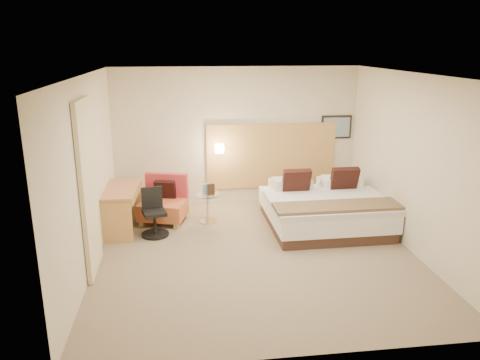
{
  "coord_description": "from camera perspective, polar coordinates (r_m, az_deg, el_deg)",
  "views": [
    {
      "loc": [
        -1.09,
        -6.52,
        3.1
      ],
      "look_at": [
        -0.16,
        0.71,
        0.98
      ],
      "focal_mm": 35.0,
      "sensor_mm": 36.0,
      "label": 1
    }
  ],
  "objects": [
    {
      "name": "headboard_panel",
      "position": [
        9.41,
        3.84,
        2.97
      ],
      "size": [
        2.6,
        0.04,
        1.3
      ],
      "primitive_type": "cube",
      "color": "tan",
      "rests_on": "wall_back"
    },
    {
      "name": "art_frame",
      "position": [
        9.65,
        11.65,
        6.34
      ],
      "size": [
        0.62,
        0.03,
        0.47
      ],
      "primitive_type": "cube",
      "color": "black",
      "rests_on": "wall_back"
    },
    {
      "name": "floor",
      "position": [
        7.3,
        1.98,
        -9.01
      ],
      "size": [
        4.8,
        5.0,
        0.02
      ],
      "primitive_type": "cube",
      "color": "#806D56",
      "rests_on": "ground"
    },
    {
      "name": "art_canvas",
      "position": [
        9.63,
        11.69,
        6.32
      ],
      "size": [
        0.54,
        0.01,
        0.39
      ],
      "primitive_type": "cube",
      "color": "gray",
      "rests_on": "wall_back"
    },
    {
      "name": "ceiling",
      "position": [
        6.62,
        2.22,
        12.82
      ],
      "size": [
        4.8,
        5.0,
        0.02
      ],
      "primitive_type": "cube",
      "color": "white",
      "rests_on": "floor"
    },
    {
      "name": "wall_left",
      "position": [
        6.88,
        -18.14,
        0.64
      ],
      "size": [
        0.02,
        5.0,
        2.7
      ],
      "primitive_type": "cube",
      "color": "beige",
      "rests_on": "floor"
    },
    {
      "name": "menu_folder",
      "position": [
        8.31,
        -3.54,
        -1.13
      ],
      "size": [
        0.13,
        0.08,
        0.21
      ],
      "primitive_type": "cube",
      "rotation": [
        0.0,
        0.0,
        0.26
      ],
      "color": "#352215",
      "rests_on": "side_table"
    },
    {
      "name": "bottle_a",
      "position": [
        8.35,
        -4.4,
        -1.12
      ],
      "size": [
        0.07,
        0.07,
        0.19
      ],
      "primitive_type": "cylinder",
      "rotation": [
        0.0,
        0.0,
        0.26
      ],
      "color": "#84A8CD",
      "rests_on": "side_table"
    },
    {
      "name": "lamp_shade",
      "position": [
        9.12,
        -2.51,
        3.85
      ],
      "size": [
        0.15,
        0.15,
        0.15
      ],
      "primitive_type": "cube",
      "color": "beige",
      "rests_on": "wall_back"
    },
    {
      "name": "desk",
      "position": [
        8.23,
        -14.12,
        -2.01
      ],
      "size": [
        0.62,
        1.24,
        0.76
      ],
      "color": "#B87248",
      "rests_on": "floor"
    },
    {
      "name": "lamp_arm",
      "position": [
        9.18,
        -2.54,
        3.93
      ],
      "size": [
        0.02,
        0.12,
        0.02
      ],
      "primitive_type": "cylinder",
      "rotation": [
        1.57,
        0.0,
        0.0
      ],
      "color": "silver",
      "rests_on": "wall_back"
    },
    {
      "name": "curtain",
      "position": [
        6.67,
        -18.0,
        -1.0
      ],
      "size": [
        0.06,
        0.9,
        2.42
      ],
      "primitive_type": "cube",
      "color": "beige",
      "rests_on": "wall_left"
    },
    {
      "name": "side_table",
      "position": [
        8.44,
        -3.97,
        -3.25
      ],
      "size": [
        0.58,
        0.58,
        0.52
      ],
      "color": "silver",
      "rests_on": "floor"
    },
    {
      "name": "wall_back",
      "position": [
        9.26,
        -0.43,
        5.32
      ],
      "size": [
        4.8,
        0.02,
        2.7
      ],
      "primitive_type": "cube",
      "color": "beige",
      "rests_on": "floor"
    },
    {
      "name": "wall_right",
      "position": [
        7.6,
        20.34,
        1.87
      ],
      "size": [
        0.02,
        5.0,
        2.7
      ],
      "primitive_type": "cube",
      "color": "beige",
      "rests_on": "floor"
    },
    {
      "name": "desk_chair",
      "position": [
        7.98,
        -10.43,
        -4.37
      ],
      "size": [
        0.54,
        0.54,
        0.8
      ],
      "color": "black",
      "rests_on": "floor"
    },
    {
      "name": "bed",
      "position": [
        8.38,
        10.2,
        -3.4
      ],
      "size": [
        2.08,
        2.0,
        0.99
      ],
      "color": "#402720",
      "rests_on": "floor"
    },
    {
      "name": "bottle_b",
      "position": [
        8.37,
        -4.11,
        -1.07
      ],
      "size": [
        0.07,
        0.07,
        0.19
      ],
      "primitive_type": "cylinder",
      "rotation": [
        0.0,
        0.0,
        0.26
      ],
      "color": "#78A7BA",
      "rests_on": "side_table"
    },
    {
      "name": "lounge_chair",
      "position": [
        8.58,
        -9.25,
        -2.82
      ],
      "size": [
        0.94,
        0.88,
        0.83
      ],
      "color": "tan",
      "rests_on": "floor"
    },
    {
      "name": "wall_front",
      "position": [
        4.51,
        7.3,
        -6.81
      ],
      "size": [
        4.8,
        0.02,
        2.7
      ],
      "primitive_type": "cube",
      "color": "beige",
      "rests_on": "floor"
    }
  ]
}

